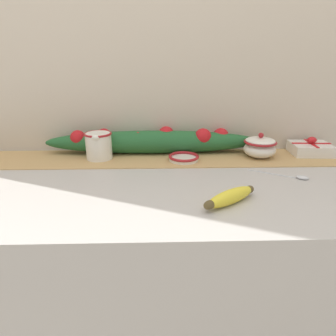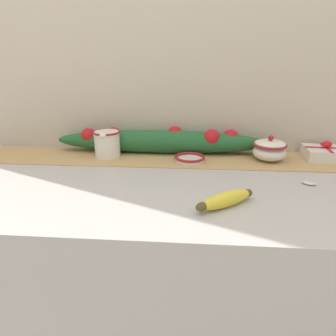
# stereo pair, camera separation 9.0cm
# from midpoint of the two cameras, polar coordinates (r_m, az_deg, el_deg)

# --- Properties ---
(countertop) EXTENTS (1.52, 0.68, 0.94)m
(countertop) POSITION_cam_midpoint_polar(r_m,az_deg,el_deg) (1.20, -0.27, -23.40)
(countertop) COLOR #B7B2AD
(countertop) RESTS_ON ground_plane
(back_wall) EXTENTS (2.32, 0.04, 2.40)m
(back_wall) POSITION_cam_midpoint_polar(r_m,az_deg,el_deg) (1.23, 1.09, 15.72)
(back_wall) COLOR beige
(back_wall) RESTS_ON ground_plane
(table_runner) EXTENTS (1.39, 0.22, 0.00)m
(table_runner) POSITION_cam_midpoint_polar(r_m,az_deg,el_deg) (1.14, 0.58, 1.90)
(table_runner) COLOR tan
(table_runner) RESTS_ON countertop
(cream_pitcher) EXTENTS (0.10, 0.12, 0.10)m
(cream_pitcher) POSITION_cam_midpoint_polar(r_m,az_deg,el_deg) (1.16, -9.35, 4.73)
(cream_pitcher) COLOR white
(cream_pitcher) RESTS_ON countertop
(sugar_bowl) EXTENTS (0.12, 0.12, 0.10)m
(sugar_bowl) POSITION_cam_midpoint_polar(r_m,az_deg,el_deg) (1.18, 20.87, 3.25)
(sugar_bowl) COLOR white
(sugar_bowl) RESTS_ON countertop
(small_dish) EXTENTS (0.11, 0.11, 0.02)m
(small_dish) POSITION_cam_midpoint_polar(r_m,az_deg,el_deg) (1.11, 6.49, 1.80)
(small_dish) COLOR white
(small_dish) RESTS_ON countertop
(banana) EXTENTS (0.16, 0.13, 0.04)m
(banana) POSITION_cam_midpoint_polar(r_m,az_deg,el_deg) (0.79, 14.11, -5.95)
(banana) COLOR yellow
(banana) RESTS_ON countertop
(spoon) EXTENTS (0.18, 0.11, 0.01)m
(spoon) POSITION_cam_midpoint_polar(r_m,az_deg,el_deg) (1.02, 26.92, -2.53)
(spoon) COLOR silver
(spoon) RESTS_ON countertop
(gift_box) EXTENTS (0.16, 0.14, 0.07)m
(gift_box) POSITION_cam_midpoint_polar(r_m,az_deg,el_deg) (1.29, 29.57, 2.48)
(gift_box) COLOR silver
(gift_box) RESTS_ON countertop
(poinsettia_garland) EXTENTS (0.85, 0.10, 0.10)m
(poinsettia_garland) POSITION_cam_midpoint_polar(r_m,az_deg,el_deg) (1.19, 0.97, 5.17)
(poinsettia_garland) COLOR #235B2D
(poinsettia_garland) RESTS_ON countertop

